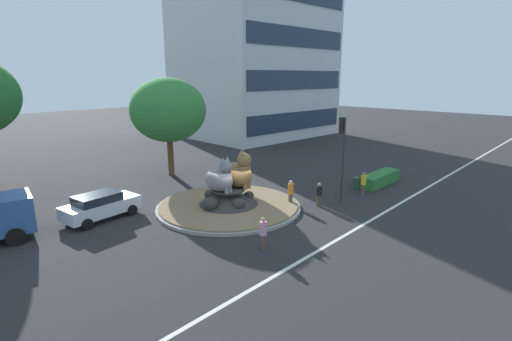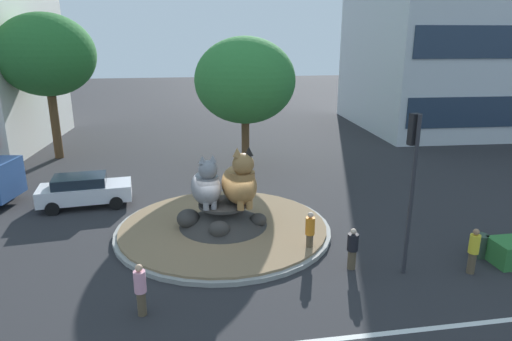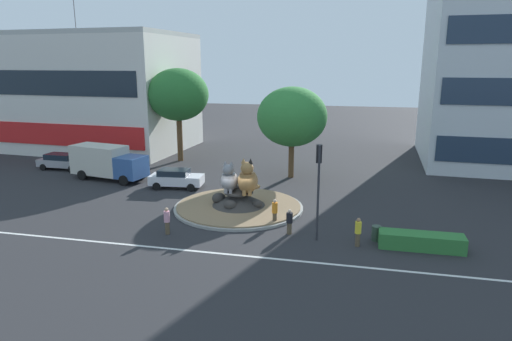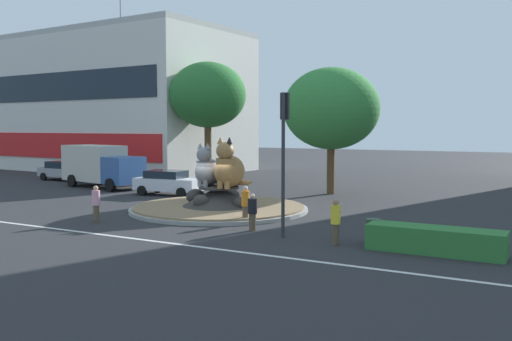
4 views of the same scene
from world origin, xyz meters
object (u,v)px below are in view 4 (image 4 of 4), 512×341
Objects in this scene: second_tree_near_tower at (331,109)px; sedan_on_far_lane at (65,171)px; traffic_light_mast at (284,138)px; pedestrian_black_shirt at (252,212)px; pedestrian_yellow_shirt at (336,221)px; litter_bin at (373,231)px; cat_statue_tabby at (229,169)px; delivery_box_truck at (101,165)px; shophouse_block at (117,103)px; broadleaf_tree_behind_island at (208,95)px; pedestrian_pink_shirt at (96,203)px; pedestrian_orange_shirt at (245,204)px; hatchback_near_shophouse at (168,182)px; cat_statue_grey at (208,170)px.

sedan_on_far_lane is at bearing -175.19° from second_tree_near_tower.
pedestrian_black_shirt is (-1.70, 0.50, -3.12)m from traffic_light_mast.
pedestrian_yellow_shirt is at bearing -112.52° from traffic_light_mast.
second_tree_near_tower is 16.58m from pedestrian_yellow_shirt.
litter_bin is at bearing -67.98° from pedestrian_black_shirt.
cat_statue_tabby is 5.43m from pedestrian_black_shirt.
delivery_box_truck is at bearing 83.11° from pedestrian_black_shirt.
traffic_light_mast is 39.15m from shophouse_block.
traffic_light_mast is at bearing -75.75° from second_tree_near_tower.
shophouse_block reaches higher than pedestrian_yellow_shirt.
traffic_light_mast is 22.02m from delivery_box_truck.
broadleaf_tree_behind_island reaches higher than second_tree_near_tower.
broadleaf_tree_behind_island is 21.95m from pedestrian_pink_shirt.
hatchback_near_shophouse is (-9.60, 6.71, -0.07)m from pedestrian_orange_shirt.
pedestrian_orange_shirt is 0.23× the size of delivery_box_truck.
second_tree_near_tower is at bearing 160.87° from cat_statue_tabby.
traffic_light_mast is at bearing -49.16° from broadleaf_tree_behind_island.
cat_statue_grey is at bearing -20.41° from sedan_on_far_lane.
traffic_light_mast reaches higher than pedestrian_pink_shirt.
shophouse_block is at bearing 41.52° from traffic_light_mast.
shophouse_block is 41.96m from litter_bin.
pedestrian_orange_shirt is 18.48m from delivery_box_truck.
pedestrian_black_shirt is (3.55, -3.86, -1.41)m from cat_statue_tabby.
second_tree_near_tower is 1.69× the size of sedan_on_far_lane.
broadleaf_tree_behind_island is 5.69× the size of pedestrian_orange_shirt.
delivery_box_truck is at bearing -164.75° from second_tree_near_tower.
broadleaf_tree_behind_island is 2.13× the size of hatchback_near_shophouse.
pedestrian_yellow_shirt is at bearing -82.80° from pedestrian_black_shirt.
pedestrian_orange_shirt is at bearing 60.24° from pedestrian_black_shirt.
cat_statue_tabby is 0.34× the size of second_tree_near_tower.
delivery_box_truck is (-14.27, 5.55, -0.60)m from cat_statue_tabby.
pedestrian_orange_shirt is 1.89× the size of litter_bin.
cat_statue_tabby is 0.58× the size of sedan_on_far_lane.
sedan_on_far_lane is (4.97, -11.51, -5.96)m from shophouse_block.
shophouse_block is 18.73m from delivery_box_truck.
cat_statue_grey is 20.85m from sedan_on_far_lane.
sedan_on_far_lane is 0.66× the size of delivery_box_truck.
pedestrian_pink_shirt is at bearing -36.80° from sedan_on_far_lane.
second_tree_near_tower is at bearing 117.35° from litter_bin.
litter_bin is at bearing 56.82° from cat_statue_tabby.
cat_statue_grey is 13.97m from delivery_box_truck.
pedestrian_orange_shirt is 5.77m from pedestrian_yellow_shirt.
cat_statue_grey is 0.48× the size of sedan_on_far_lane.
pedestrian_black_shirt is (29.18, -23.39, -5.96)m from shophouse_block.
pedestrian_yellow_shirt is 1.60m from litter_bin.
hatchback_near_shophouse is at bearing 153.17° from litter_bin.
pedestrian_pink_shirt is (-8.96, -1.15, -3.04)m from traffic_light_mast.
delivery_box_truck is at bearing -121.02° from cat_statue_tabby.
broadleaf_tree_behind_island is 5.69× the size of pedestrian_yellow_shirt.
shophouse_block is (-30.89, 23.89, 2.84)m from traffic_light_mast.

